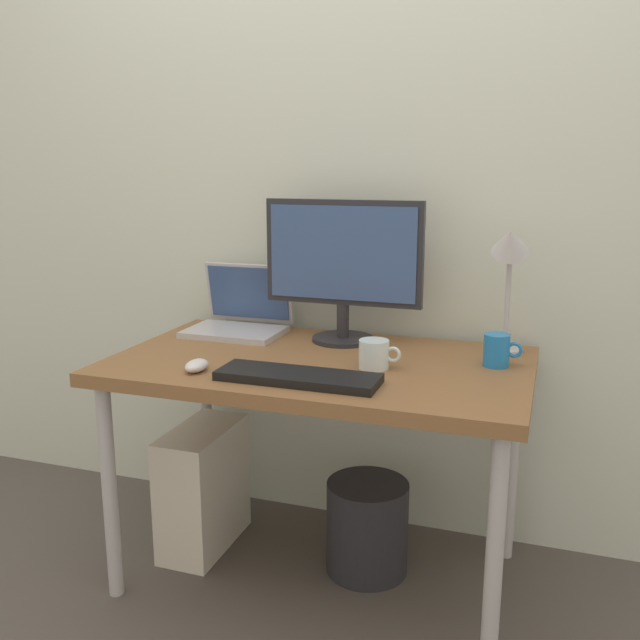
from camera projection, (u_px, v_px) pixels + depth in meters
ground_plane at (320, 573)px, 2.22m from camera, size 6.00×6.00×0.00m
back_wall at (361, 158)px, 2.32m from camera, size 4.40×0.04×2.60m
desk at (320, 380)px, 2.08m from camera, size 1.23×0.72×0.71m
monitor at (342, 262)px, 2.22m from camera, size 0.52×0.20×0.46m
laptop at (241, 315)px, 2.39m from camera, size 0.32×0.26×0.23m
desk_lamp at (509, 261)px, 2.05m from camera, size 0.11×0.16×0.41m
keyboard at (298, 377)px, 1.85m from camera, size 0.44×0.14×0.02m
mouse at (197, 366)px, 1.94m from camera, size 0.06×0.09×0.03m
coffee_mug at (497, 350)px, 1.98m from camera, size 0.11×0.07×0.09m
glass_cup at (375, 354)px, 1.96m from camera, size 0.12×0.09×0.08m
computer_tower at (203, 487)px, 2.35m from camera, size 0.18×0.36×0.42m
wastebasket at (367, 527)px, 2.21m from camera, size 0.26×0.26×0.30m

